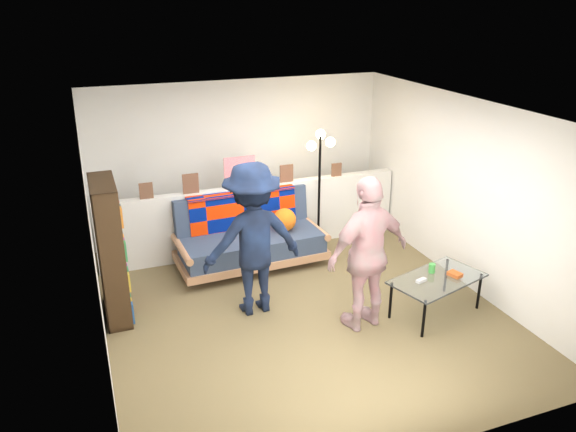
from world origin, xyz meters
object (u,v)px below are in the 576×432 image
at_px(bookshelf, 111,255).
at_px(person_left, 253,239).
at_px(futon_sofa, 251,237).
at_px(coffee_table, 438,280).
at_px(floor_lamp, 320,166).
at_px(person_right, 368,254).

relative_size(bookshelf, person_left, 0.90).
xyz_separation_m(futon_sofa, coffee_table, (1.65, -2.05, 0.03)).
relative_size(floor_lamp, person_left, 0.96).
bearing_deg(person_right, futon_sofa, -79.56).
bearing_deg(bookshelf, futon_sofa, 21.22).
height_order(floor_lamp, person_left, person_left).
xyz_separation_m(futon_sofa, person_right, (0.75, -1.97, 0.49)).
xyz_separation_m(floor_lamp, person_right, (-0.39, -2.20, -0.35)).
bearing_deg(person_left, floor_lamp, -138.54).
height_order(futon_sofa, bookshelf, bookshelf).
height_order(coffee_table, floor_lamp, floor_lamp).
height_order(bookshelf, coffee_table, bookshelf).
bearing_deg(futon_sofa, coffee_table, -51.14).
bearing_deg(coffee_table, person_left, 156.57).
bearing_deg(person_left, futon_sofa, -108.06).
xyz_separation_m(futon_sofa, person_left, (-0.33, -1.19, 0.51)).
bearing_deg(coffee_table, futon_sofa, 128.86).
relative_size(coffee_table, floor_lamp, 0.71).
height_order(coffee_table, person_left, person_left).
bearing_deg(bookshelf, person_left, -16.35).
xyz_separation_m(futon_sofa, bookshelf, (-1.89, -0.73, 0.37)).
distance_m(futon_sofa, coffee_table, 2.63).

